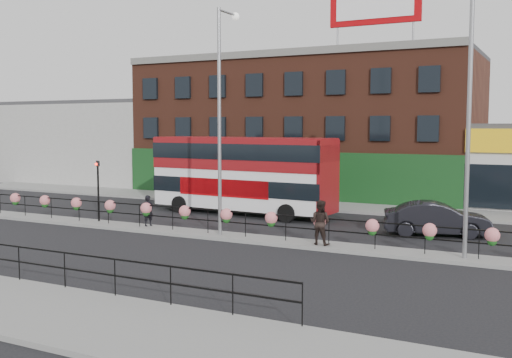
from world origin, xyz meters
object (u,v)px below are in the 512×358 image
at_px(double_decker_bus, 243,167).
at_px(pedestrian_b, 320,222).
at_px(lamp_column_east, 471,89).
at_px(pedestrian_a, 149,211).
at_px(lamp_column_west, 222,101).
at_px(car, 437,219).

height_order(double_decker_bus, pedestrian_b, double_decker_bus).
relative_size(double_decker_bus, lamp_column_east, 1.04).
xyz_separation_m(pedestrian_a, pedestrian_b, (9.38, -0.54, 0.18)).
bearing_deg(double_decker_bus, pedestrian_b, -42.94).
relative_size(lamp_column_west, lamp_column_east, 0.96).
height_order(car, pedestrian_a, pedestrian_a).
bearing_deg(car, lamp_column_west, 101.21).
bearing_deg(pedestrian_b, pedestrian_a, 0.93).
height_order(pedestrian_b, lamp_column_west, lamp_column_west).
relative_size(pedestrian_b, lamp_column_west, 0.18).
bearing_deg(pedestrian_b, double_decker_bus, -38.72).
relative_size(pedestrian_a, lamp_column_west, 0.15).
xyz_separation_m(double_decker_bus, lamp_column_west, (2.47, -6.52, 3.52)).
xyz_separation_m(pedestrian_a, lamp_column_east, (15.21, -0.16, 5.63)).
xyz_separation_m(car, lamp_column_west, (-8.87, -4.74, 5.48)).
relative_size(car, pedestrian_a, 3.32).
height_order(car, lamp_column_east, lamp_column_east).
xyz_separation_m(pedestrian_b, lamp_column_east, (5.83, 0.38, 5.45)).
xyz_separation_m(double_decker_bus, pedestrian_a, (-1.90, -6.42, -1.84)).
relative_size(pedestrian_a, pedestrian_b, 0.81).
distance_m(double_decker_bus, car, 11.65).
height_order(pedestrian_a, lamp_column_west, lamp_column_west).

